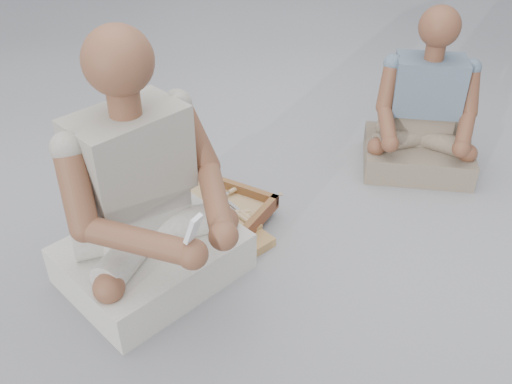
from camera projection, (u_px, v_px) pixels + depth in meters
The scene contains 24 objects.
ground at pixel (241, 258), 2.38m from camera, with size 60.00×60.00×0.00m, color #A2A3A8.
carved_panel at pixel (194, 229), 2.51m from camera, with size 0.62×0.41×0.04m, color #AE8C43.
tool_tray at pixel (207, 210), 2.55m from camera, with size 0.51×0.41×0.07m.
chisel_0 at pixel (242, 213), 2.51m from camera, with size 0.21×0.10×0.02m.
chisel_1 at pixel (241, 216), 2.50m from camera, with size 0.21×0.09×0.02m.
chisel_2 at pixel (237, 215), 2.51m from camera, with size 0.20×0.13×0.02m.
chisel_3 at pixel (231, 191), 2.63m from camera, with size 0.08×0.22×0.02m.
chisel_4 at pixel (215, 225), 2.45m from camera, with size 0.20×0.12×0.02m.
chisel_5 at pixel (237, 212), 2.53m from camera, with size 0.19×0.14×0.02m.
chisel_6 at pixel (218, 205), 2.57m from camera, with size 0.18×0.16×0.02m.
chisel_7 at pixel (204, 238), 2.37m from camera, with size 0.10×0.21×0.02m.
wood_chip_0 at pixel (126, 235), 2.50m from camera, with size 0.02×0.01×0.00m, color tan.
wood_chip_1 at pixel (225, 196), 2.74m from camera, with size 0.02×0.01×0.00m, color tan.
wood_chip_2 at pixel (212, 242), 2.46m from camera, with size 0.02×0.01×0.00m, color tan.
wood_chip_3 at pixel (203, 214), 2.63m from camera, with size 0.02×0.01×0.00m, color tan.
wood_chip_4 at pixel (192, 227), 2.55m from camera, with size 0.02×0.01×0.00m, color tan.
wood_chip_5 at pixel (204, 195), 2.75m from camera, with size 0.02×0.01×0.00m, color tan.
wood_chip_6 at pixel (281, 194), 2.76m from camera, with size 0.02×0.01×0.00m, color tan.
wood_chip_7 at pixel (145, 244), 2.45m from camera, with size 0.02×0.01×0.00m, color tan.
wood_chip_8 at pixel (256, 201), 2.71m from camera, with size 0.02×0.01×0.00m, color tan.
wood_chip_9 at pixel (257, 241), 2.47m from camera, with size 0.02×0.01×0.00m, color tan.
craftsman at pixel (145, 205), 2.11m from camera, with size 0.75×0.76×1.01m.
companion at pixel (423, 118), 2.82m from camera, with size 0.65×0.59×0.82m.
mobile_phone at pixel (193, 229), 1.78m from camera, with size 0.05×0.05×0.11m.
Camera 1 is at (0.96, -1.51, 1.59)m, focal length 40.00 mm.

